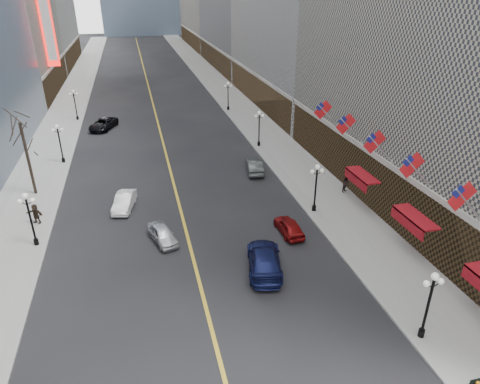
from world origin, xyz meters
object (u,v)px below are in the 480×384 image
car_nb_near (163,234)px  car_sb_far (254,166)px  streetlamp_east_0 (430,299)px  car_nb_far (103,124)px  streetlamp_west_3 (75,102)px  car_sb_mid (289,227)px  streetlamp_east_1 (316,183)px  streetlamp_east_2 (259,125)px  streetlamp_east_3 (228,93)px  car_nb_mid (124,202)px  streetlamp_west_2 (59,140)px  streetlamp_west_1 (29,214)px  car_sb_near (264,260)px

car_nb_near → car_sb_far: car_sb_far is taller
streetlamp_east_0 → car_nb_far: (-19.56, 46.51, -2.13)m
streetlamp_west_3 → car_sb_mid: bearing=-62.8°
car_nb_near → streetlamp_east_1: bearing=-9.4°
streetlamp_east_1 → streetlamp_east_2: 18.00m
streetlamp_east_3 → streetlamp_east_0: bearing=-90.0°
streetlamp_east_3 → car_nb_mid: streetlamp_east_3 is taller
streetlamp_east_1 → streetlamp_west_3: bearing=123.2°
streetlamp_west_2 → car_nb_near: bearing=-63.6°
car_nb_near → streetlamp_west_2: bearing=99.9°
car_nb_near → streetlamp_east_0: bearing=-62.5°
streetlamp_east_0 → streetlamp_east_1: bearing=90.0°
streetlamp_west_1 → car_nb_far: 30.85m
streetlamp_east_1 → streetlamp_west_1: bearing=180.0°
car_nb_far → car_sb_mid: 37.16m
car_sb_mid → car_sb_far: bearing=-95.6°
streetlamp_east_0 → streetlamp_west_3: same height
car_sb_mid → streetlamp_west_3: bearing=-65.3°
car_nb_mid → streetlamp_west_3: bearing=115.2°
streetlamp_west_2 → car_sb_mid: 29.15m
car_sb_mid → car_sb_far: size_ratio=0.86×
streetlamp_west_1 → car_nb_near: streetlamp_west_1 is taller
streetlamp_east_3 → streetlamp_west_1: size_ratio=1.00×
streetlamp_west_1 → car_sb_far: (20.80, 10.19, -2.16)m
streetlamp_west_3 → car_nb_far: streetlamp_west_3 is taller
streetlamp_west_1 → car_nb_far: size_ratio=0.82×
streetlamp_east_3 → car_sb_far: size_ratio=1.00×
car_nb_mid → car_sb_mid: 15.41m
car_sb_far → streetlamp_east_3: bearing=-87.6°
streetlamp_east_2 → car_sb_far: 8.57m
streetlamp_east_2 → streetlamp_west_1: same height
car_nb_near → car_nb_far: (-5.76, 32.24, 0.11)m
car_nb_near → car_nb_mid: size_ratio=0.90×
car_sb_far → streetlamp_west_3: bearing=-42.6°
streetlamp_east_0 → streetlamp_west_3: bearing=114.4°
streetlamp_east_2 → car_nb_far: streetlamp_east_2 is taller
car_nb_near → car_sb_mid: car_sb_mid is taller
streetlamp_east_2 → streetlamp_west_1: (-23.60, -18.00, 0.00)m
streetlamp_east_3 → car_nb_near: streetlamp_east_3 is taller
car_nb_mid → car_sb_near: car_sb_near is taller
car_sb_near → car_nb_mid: bearing=-38.4°
streetlamp_west_1 → car_nb_far: streetlamp_west_1 is taller
car_sb_mid → streetlamp_east_2: bearing=-102.0°
streetlamp_east_1 → car_nb_mid: size_ratio=1.06×
car_sb_far → car_nb_far: bearing=-41.9°
streetlamp_west_3 → car_nb_mid: 31.95m
streetlamp_west_2 → car_nb_far: streetlamp_west_2 is taller
streetlamp_west_1 → car_sb_far: 23.26m
streetlamp_east_3 → car_nb_near: 40.24m
streetlamp_west_1 → streetlamp_west_3: bearing=90.0°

